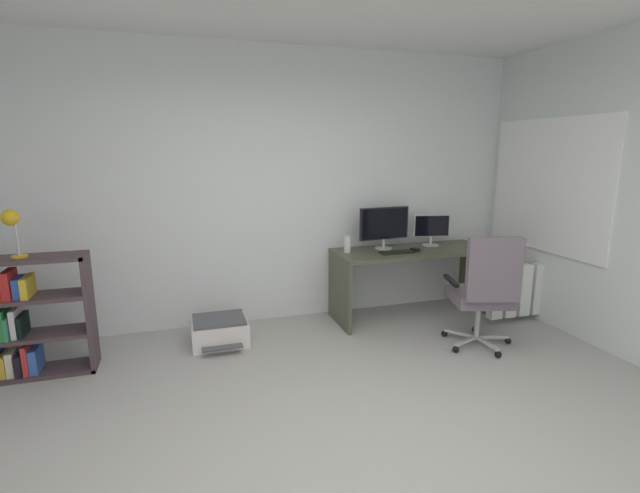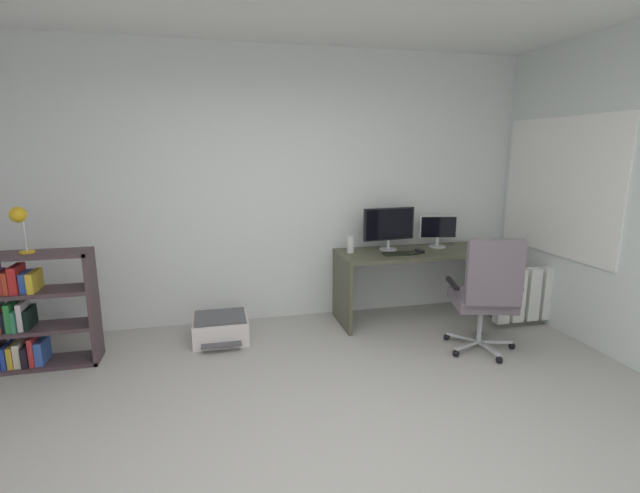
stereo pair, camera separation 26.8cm
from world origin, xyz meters
TOP-DOWN VIEW (x-y plane):
  - ground_plane at (0.00, 0.00)m, footprint 5.36×4.90m
  - wall_back at (0.00, 2.50)m, footprint 5.36×0.10m
  - window_pane at (2.67, 1.61)m, footprint 0.01×1.44m
  - window_frame at (2.67, 1.61)m, footprint 0.02×1.52m
  - desk at (1.44, 2.07)m, footprint 1.67×0.64m
  - monitor_main at (1.16, 2.20)m, footprint 0.57×0.18m
  - monitor_secondary at (1.72, 2.20)m, footprint 0.40×0.18m
  - keyboard at (1.19, 1.96)m, footprint 0.34×0.13m
  - computer_mouse at (1.41, 1.98)m, footprint 0.07×0.10m
  - desktop_speaker at (0.73, 2.15)m, footprint 0.07×0.07m
  - office_chair at (1.63, 1.13)m, footprint 0.65×0.66m
  - bookshelf at (-2.09, 1.79)m, footprint 0.78×0.29m
  - desk_lamp at (-2.09, 1.79)m, footprint 0.14×0.12m
  - printer at (-0.60, 1.96)m, footprint 0.51×0.52m
  - radiator at (2.58, 1.61)m, footprint 0.98×0.10m

SIDE VIEW (x-z plane):
  - ground_plane at x=0.00m, z-range -0.02..0.00m
  - printer at x=-0.60m, z-range 0.00..0.24m
  - radiator at x=2.58m, z-range 0.06..0.60m
  - bookshelf at x=-2.09m, z-range -0.02..0.94m
  - desk at x=1.44m, z-range 0.19..0.92m
  - office_chair at x=1.63m, z-range 0.04..1.10m
  - keyboard at x=1.19m, z-range 0.74..0.76m
  - computer_mouse at x=1.41m, z-range 0.74..0.77m
  - desktop_speaker at x=0.73m, z-range 0.74..0.91m
  - monitor_secondary at x=1.72m, z-range 0.76..1.10m
  - monitor_main at x=1.16m, z-range 0.77..1.22m
  - desk_lamp at x=-2.09m, z-range 1.06..1.43m
  - wall_back at x=0.00m, z-range 0.00..2.77m
  - window_pane at x=2.67m, z-range 0.79..2.03m
  - window_frame at x=2.67m, z-range 0.75..2.07m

